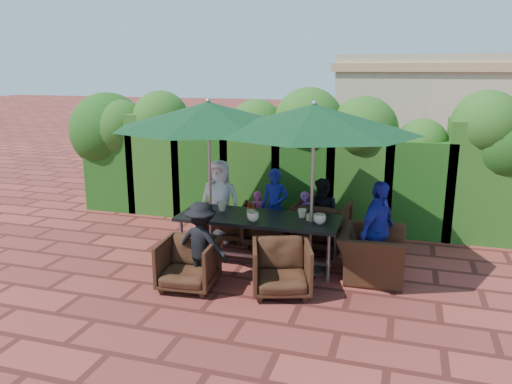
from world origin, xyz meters
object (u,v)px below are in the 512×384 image
(umbrella_left, at_px, (208,115))
(chair_end_right, at_px, (372,246))
(umbrella_right, at_px, (314,119))
(chair_far_right, at_px, (322,222))
(chair_far_left, at_px, (226,219))
(chair_near_right, at_px, (281,265))
(dining_table, at_px, (259,221))
(chair_far_mid, at_px, (270,223))
(chair_near_left, at_px, (188,262))

(umbrella_left, distance_m, chair_end_right, 3.01)
(umbrella_right, relative_size, chair_far_right, 3.39)
(chair_far_left, height_order, chair_near_right, chair_near_right)
(chair_near_right, relative_size, chair_end_right, 0.75)
(dining_table, relative_size, chair_far_mid, 3.17)
(chair_far_right, distance_m, chair_end_right, 1.30)
(umbrella_left, height_order, chair_near_left, umbrella_left)
(chair_near_left, xyz_separation_m, chair_end_right, (2.32, 1.11, 0.08))
(umbrella_left, bearing_deg, chair_near_left, -83.86)
(chair_near_right, height_order, chair_end_right, chair_end_right)
(chair_far_left, distance_m, chair_far_right, 1.66)
(umbrella_left, xyz_separation_m, chair_end_right, (2.44, -0.00, -1.76))
(chair_end_right, bearing_deg, chair_near_left, 114.90)
(umbrella_left, height_order, chair_near_right, umbrella_left)
(chair_far_mid, distance_m, chair_far_right, 0.85)
(chair_near_right, bearing_deg, chair_end_right, 21.96)
(umbrella_right, height_order, chair_far_mid, umbrella_right)
(chair_far_mid, bearing_deg, chair_far_right, -163.85)
(chair_near_left, height_order, chair_near_right, chair_near_right)
(chair_end_right, bearing_deg, chair_far_mid, 63.61)
(dining_table, distance_m, umbrella_right, 1.73)
(umbrella_left, distance_m, chair_far_left, 2.07)
(umbrella_left, height_order, chair_far_mid, umbrella_left)
(umbrella_left, xyz_separation_m, chair_far_right, (1.56, 0.96, -1.79))
(dining_table, relative_size, chair_near_right, 3.12)
(dining_table, xyz_separation_m, chair_far_left, (-0.88, 0.95, -0.32))
(umbrella_left, bearing_deg, chair_far_right, 31.67)
(dining_table, distance_m, chair_near_left, 1.29)
(chair_far_left, height_order, chair_end_right, chair_end_right)
(chair_far_right, bearing_deg, chair_far_left, 8.01)
(chair_far_mid, bearing_deg, chair_end_right, 160.56)
(dining_table, distance_m, umbrella_left, 1.73)
(umbrella_left, distance_m, chair_near_left, 2.16)
(dining_table, xyz_separation_m, chair_far_mid, (-0.06, 0.86, -0.30))
(chair_far_right, bearing_deg, dining_table, 58.30)
(chair_far_mid, xyz_separation_m, chair_near_right, (0.62, -1.73, 0.01))
(chair_far_mid, relative_size, chair_far_right, 0.89)
(umbrella_right, bearing_deg, chair_far_right, 90.52)
(dining_table, xyz_separation_m, chair_far_right, (0.78, 1.01, -0.25))
(umbrella_left, relative_size, chair_far_right, 3.28)
(umbrella_left, xyz_separation_m, umbrella_right, (1.57, -0.07, 0.00))
(chair_near_left, bearing_deg, chair_near_right, 4.53)
(dining_table, height_order, chair_near_right, chair_near_right)
(chair_far_right, relative_size, chair_near_right, 1.11)
(chair_end_right, bearing_deg, chair_near_right, 129.19)
(umbrella_left, bearing_deg, chair_far_left, 96.04)
(umbrella_right, bearing_deg, dining_table, 178.49)
(chair_far_right, bearing_deg, chair_end_right, 137.94)
(chair_far_mid, relative_size, chair_near_right, 0.99)
(umbrella_left, relative_size, umbrella_right, 0.97)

